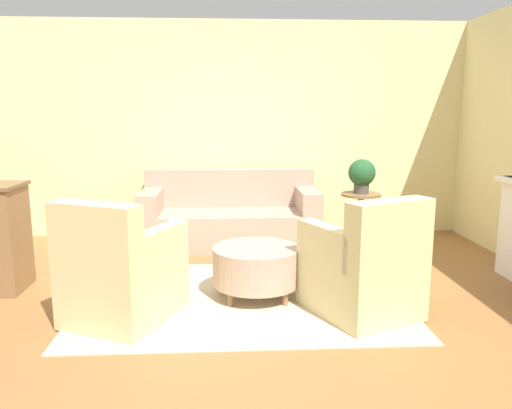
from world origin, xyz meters
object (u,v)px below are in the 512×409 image
armchair_left (120,274)px  ottoman_table (256,265)px  armchair_right (365,270)px  couch (230,218)px  potted_plant_on_side_table (362,174)px  side_table (360,212)px

armchair_left → ottoman_table: (1.10, 0.45, -0.09)m
armchair_right → armchair_left: bearing=180.0°
couch → potted_plant_on_side_table: size_ratio=5.25×
couch → ottoman_table: couch is taller
armchair_left → ottoman_table: bearing=22.4°
armchair_left → ottoman_table: armchair_left is taller
couch → armchair_right: size_ratio=2.06×
armchair_right → potted_plant_on_side_table: bearing=76.2°
armchair_left → side_table: 3.17m
ottoman_table → potted_plant_on_side_table: bearing=49.2°
couch → ottoman_table: size_ratio=2.78×
side_table → potted_plant_on_side_table: 0.46m
couch → armchair_right: armchair_right is taller
armchair_left → ottoman_table: 1.20m
couch → side_table: size_ratio=3.19×
couch → potted_plant_on_side_table: bearing=-10.5°
ottoman_table → side_table: size_ratio=1.15×
couch → armchair_left: size_ratio=2.06×
armchair_right → side_table: bearing=76.2°
ottoman_table → potted_plant_on_side_table: potted_plant_on_side_table is taller
potted_plant_on_side_table → ottoman_table: bearing=-130.8°
couch → ottoman_table: 1.87m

